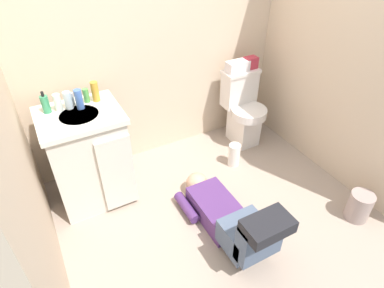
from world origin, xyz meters
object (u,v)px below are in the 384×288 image
object	(u,v)px
bottle_clear	(68,100)
bottle_amber	(95,92)
person_plumber	(230,218)
tissue_box	(238,66)
bottle_blue	(79,99)
toilet	(243,109)
vanity_cabinet	(89,157)
trash_can	(359,206)
soap_dispenser	(45,104)
toiletry_bag	(251,63)
bottle_white	(58,103)
faucet	(72,99)
bottle_green	(86,95)
paper_towel_roll	(234,155)

from	to	relation	value
bottle_clear	bottle_amber	world-z (taller)	bottle_amber
person_plumber	tissue_box	distance (m)	1.45
bottle_clear	person_plumber	bearing A→B (deg)	-51.06
bottle_blue	toilet	bearing A→B (deg)	0.98
vanity_cabinet	bottle_blue	size ratio (longest dim) A/B	5.47
toilet	bottle_amber	size ratio (longest dim) A/B	4.79
bottle_clear	trash_can	distance (m)	2.37
soap_dispenser	trash_can	world-z (taller)	soap_dispenser
toilet	toiletry_bag	bearing A→B (deg)	40.77
toilet	vanity_cabinet	bearing A→B (deg)	-176.49
vanity_cabinet	bottle_white	world-z (taller)	bottle_white
vanity_cabinet	tissue_box	world-z (taller)	tissue_box
tissue_box	bottle_amber	xyz separation A→B (m)	(-1.35, -0.06, 0.10)
soap_dispenser	faucet	bearing A→B (deg)	6.01
bottle_clear	bottle_green	distance (m)	0.14
bottle_blue	bottle_amber	size ratio (longest dim) A/B	0.96
bottle_amber	soap_dispenser	bearing A→B (deg)	179.87
toiletry_bag	trash_can	size ratio (longest dim) A/B	0.50
toiletry_bag	bottle_green	world-z (taller)	bottle_green
bottle_green	trash_can	distance (m)	2.28
paper_towel_roll	soap_dispenser	bearing A→B (deg)	166.49
faucet	trash_can	world-z (taller)	faucet
toiletry_bag	bottle_green	size ratio (longest dim) A/B	1.15
soap_dispenser	bottle_white	bearing A→B (deg)	-9.68
bottle_white	bottle_blue	distance (m)	0.15
person_plumber	trash_can	distance (m)	1.05
tissue_box	trash_can	size ratio (longest dim) A/B	0.89
trash_can	paper_towel_roll	size ratio (longest dim) A/B	1.07
bottle_blue	bottle_green	size ratio (longest dim) A/B	1.39
tissue_box	bottle_white	xyz separation A→B (m)	(-1.63, -0.07, 0.09)
faucet	bottle_amber	distance (m)	0.17
trash_can	bottle_clear	bearing A→B (deg)	143.17
soap_dispenser	trash_can	distance (m)	2.50
toiletry_bag	soap_dispenser	bearing A→B (deg)	-178.14
tissue_box	bottle_clear	size ratio (longest dim) A/B	1.67
toiletry_bag	bottle_amber	size ratio (longest dim) A/B	0.79
toiletry_bag	bottle_blue	size ratio (longest dim) A/B	0.83
person_plumber	bottle_amber	bearing A→B (deg)	120.64
toiletry_bag	bottle_green	bearing A→B (deg)	-178.40
person_plumber	tissue_box	xyz separation A→B (m)	(0.75, 1.08, 0.62)
bottle_green	tissue_box	bearing A→B (deg)	1.76
toiletry_bag	paper_towel_roll	size ratio (longest dim) A/B	0.54
bottle_blue	trash_can	bearing A→B (deg)	-37.13
faucet	bottle_green	size ratio (longest dim) A/B	0.92
person_plumber	bottle_blue	xyz separation A→B (m)	(-0.73, 0.96, 0.72)
bottle_green	bottle_clear	bearing A→B (deg)	-166.67
tissue_box	bottle_white	world-z (taller)	bottle_white
bottle_clear	bottle_green	xyz separation A→B (m)	(0.14, 0.03, -0.01)
faucet	tissue_box	size ratio (longest dim) A/B	0.45
soap_dispenser	person_plumber	bearing A→B (deg)	-46.59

